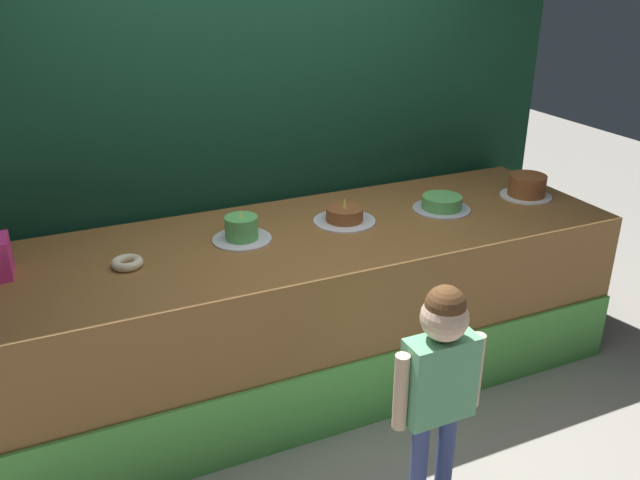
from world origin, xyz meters
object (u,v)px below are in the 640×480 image
(child_figure, at_px, (440,371))
(cake_far_right, at_px, (527,187))
(cake_center_left, at_px, (345,216))
(cake_far_left, at_px, (242,230))
(donut, at_px, (127,263))
(cake_center_right, at_px, (442,204))

(child_figure, distance_m, cake_far_right, 1.75)
(cake_center_left, bearing_deg, child_figure, -97.27)
(cake_center_left, bearing_deg, cake_far_left, -179.46)
(donut, relative_size, cake_center_left, 0.43)
(cake_center_right, bearing_deg, cake_far_left, 177.23)
(child_figure, height_order, cake_center_left, child_figure)
(child_figure, relative_size, cake_far_right, 3.56)
(cake_far_left, bearing_deg, cake_far_right, -2.66)
(child_figure, relative_size, cake_center_left, 3.18)
(donut, bearing_deg, child_figure, -46.67)
(cake_center_left, xyz_separation_m, cake_center_right, (0.59, -0.06, 0.00))
(child_figure, height_order, cake_center_right, child_figure)
(cake_center_right, relative_size, cake_far_right, 1.08)
(cake_center_right, distance_m, cake_far_right, 0.59)
(cake_far_right, bearing_deg, cake_center_left, 175.74)
(cake_far_left, distance_m, cake_center_left, 0.59)
(donut, distance_m, cake_far_left, 0.60)
(donut, height_order, cake_center_left, cake_center_left)
(donut, relative_size, cake_center_right, 0.45)
(donut, distance_m, cake_center_left, 1.19)
(cake_center_left, distance_m, cake_far_right, 1.19)
(cake_center_left, relative_size, cake_far_right, 1.12)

